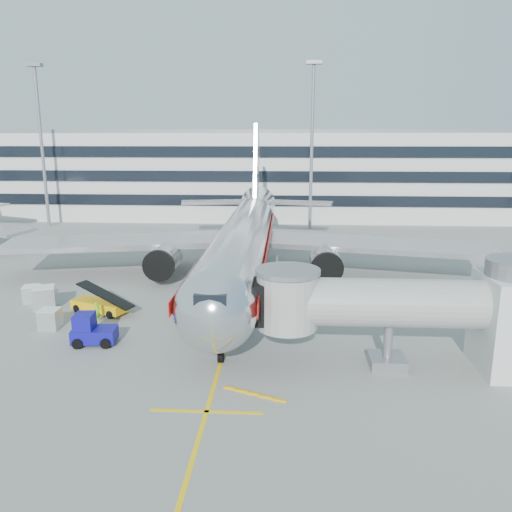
# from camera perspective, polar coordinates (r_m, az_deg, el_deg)

# --- Properties ---
(ground) EXTENTS (180.00, 180.00, 0.00)m
(ground) POSITION_cam_1_polar(r_m,az_deg,el_deg) (40.14, -2.57, -7.17)
(ground) COLOR gray
(ground) RESTS_ON ground
(lead_in_line) EXTENTS (0.25, 70.00, 0.01)m
(lead_in_line) POSITION_cam_1_polar(r_m,az_deg,el_deg) (49.60, -1.39, -3.16)
(lead_in_line) COLOR yellow
(lead_in_line) RESTS_ON ground
(stop_bar) EXTENTS (6.00, 0.25, 0.01)m
(stop_bar) POSITION_cam_1_polar(r_m,az_deg,el_deg) (27.55, -5.68, -17.27)
(stop_bar) COLOR yellow
(stop_bar) RESTS_ON ground
(main_jet) EXTENTS (50.95, 48.70, 16.06)m
(main_jet) POSITION_cam_1_polar(r_m,az_deg,el_deg) (50.26, -1.26, 2.02)
(main_jet) COLOR silver
(main_jet) RESTS_ON ground
(jet_bridge) EXTENTS (17.80, 4.50, 7.00)m
(jet_bridge) POSITION_cam_1_polar(r_m,az_deg,el_deg) (32.17, 18.03, -5.73)
(jet_bridge) COLOR silver
(jet_bridge) RESTS_ON ground
(terminal) EXTENTS (150.00, 24.25, 15.60)m
(terminal) POSITION_cam_1_polar(r_m,az_deg,el_deg) (95.66, 0.97, 9.47)
(terminal) COLOR silver
(terminal) RESTS_ON ground
(light_mast_west) EXTENTS (2.40, 1.20, 25.45)m
(light_mast_west) POSITION_cam_1_polar(r_m,az_deg,el_deg) (88.49, -23.40, 12.71)
(light_mast_west) COLOR gray
(light_mast_west) RESTS_ON ground
(light_mast_centre) EXTENTS (2.40, 1.20, 25.45)m
(light_mast_centre) POSITION_cam_1_polar(r_m,az_deg,el_deg) (79.55, 6.43, 13.75)
(light_mast_centre) COLOR gray
(light_mast_centre) RESTS_ON ground
(belt_loader) EXTENTS (5.14, 3.41, 2.43)m
(belt_loader) POSITION_cam_1_polar(r_m,az_deg,el_deg) (43.28, -17.42, -5.29)
(belt_loader) COLOR #E8AA09
(belt_loader) RESTS_ON ground
(baggage_tug) EXTENTS (3.10, 2.13, 2.22)m
(baggage_tug) POSITION_cam_1_polar(r_m,az_deg,el_deg) (36.86, -18.29, -8.14)
(baggage_tug) COLOR #0F0C8A
(baggage_tug) RESTS_ON ground
(cargo_container_left) EXTENTS (2.28, 2.28, 1.86)m
(cargo_container_left) POSITION_cam_1_polar(r_m,az_deg,el_deg) (45.90, -23.05, -4.38)
(cargo_container_left) COLOR #BABDC2
(cargo_container_left) RESTS_ON ground
(cargo_container_right) EXTENTS (1.71, 1.71, 1.48)m
(cargo_container_right) POSITION_cam_1_polar(r_m,az_deg,el_deg) (48.11, -24.23, -3.95)
(cargo_container_right) COLOR #BABDC2
(cargo_container_right) RESTS_ON ground
(cargo_container_front) EXTENTS (1.45, 1.45, 1.51)m
(cargo_container_front) POSITION_cam_1_polar(r_m,az_deg,el_deg) (40.94, -22.48, -6.66)
(cargo_container_front) COLOR #BABDC2
(cargo_container_front) RESTS_ON ground
(ramp_worker) EXTENTS (0.64, 0.71, 1.62)m
(ramp_worker) POSITION_cam_1_polar(r_m,az_deg,el_deg) (40.97, -17.68, -6.17)
(ramp_worker) COLOR #81DC17
(ramp_worker) RESTS_ON ground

